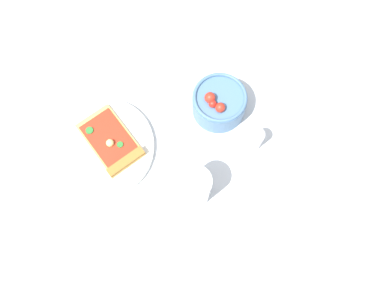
{
  "coord_description": "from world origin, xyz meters",
  "views": [
    {
      "loc": [
        0.31,
        0.11,
        0.86
      ],
      "look_at": [
        0.03,
        0.15,
        0.03
      ],
      "focal_mm": 36.28,
      "sensor_mm": 36.0,
      "label": 1
    }
  ],
  "objects_px": {
    "plate": "(101,149)",
    "pizza_slice_main": "(113,144)",
    "pepper_shaker": "(256,139)",
    "salad_bowl": "(219,103)",
    "soda_glass": "(195,187)"
  },
  "relations": [
    {
      "from": "plate",
      "to": "soda_glass",
      "type": "relative_size",
      "value": 2.28
    },
    {
      "from": "plate",
      "to": "salad_bowl",
      "type": "height_order",
      "value": "salad_bowl"
    },
    {
      "from": "salad_bowl",
      "to": "pepper_shaker",
      "type": "xyz_separation_m",
      "value": [
        0.1,
        0.06,
        0.0
      ]
    },
    {
      "from": "plate",
      "to": "salad_bowl",
      "type": "xyz_separation_m",
      "value": [
        -0.06,
        0.29,
        0.03
      ]
    },
    {
      "from": "salad_bowl",
      "to": "pizza_slice_main",
      "type": "bearing_deg",
      "value": -78.1
    },
    {
      "from": "pizza_slice_main",
      "to": "pepper_shaker",
      "type": "xyz_separation_m",
      "value": [
        0.05,
        0.32,
        0.02
      ]
    },
    {
      "from": "plate",
      "to": "pepper_shaker",
      "type": "bearing_deg",
      "value": 82.6
    },
    {
      "from": "plate",
      "to": "salad_bowl",
      "type": "relative_size",
      "value": 1.99
    },
    {
      "from": "plate",
      "to": "pizza_slice_main",
      "type": "relative_size",
      "value": 1.37
    },
    {
      "from": "plate",
      "to": "soda_glass",
      "type": "xyz_separation_m",
      "value": [
        0.13,
        0.2,
        0.04
      ]
    },
    {
      "from": "plate",
      "to": "soda_glass",
      "type": "bearing_deg",
      "value": 55.69
    },
    {
      "from": "salad_bowl",
      "to": "soda_glass",
      "type": "distance_m",
      "value": 0.21
    },
    {
      "from": "pizza_slice_main",
      "to": "pepper_shaker",
      "type": "bearing_deg",
      "value": 81.64
    },
    {
      "from": "pizza_slice_main",
      "to": "pepper_shaker",
      "type": "height_order",
      "value": "pepper_shaker"
    },
    {
      "from": "pizza_slice_main",
      "to": "soda_glass",
      "type": "distance_m",
      "value": 0.22
    }
  ]
}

